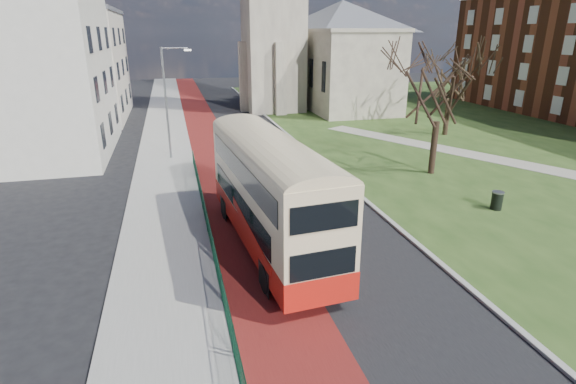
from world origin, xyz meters
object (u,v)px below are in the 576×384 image
object	(u,v)px
streetlamp	(168,98)
bus	(270,189)
winter_tree_near	(441,78)
winter_tree_far	(452,70)
litter_bin	(497,200)

from	to	relation	value
streetlamp	bus	world-z (taller)	streetlamp
winter_tree_near	winter_tree_far	world-z (taller)	winter_tree_near
streetlamp	winter_tree_far	xyz separation A→B (m)	(24.68, 2.24, 1.31)
bus	winter_tree_near	size ratio (longest dim) A/B	1.29
streetlamp	litter_bin	bearing A→B (deg)	-41.74
streetlamp	litter_bin	xyz separation A→B (m)	(16.76, -14.95, -4.05)
winter_tree_far	winter_tree_near	bearing A→B (deg)	-126.67
bus	winter_tree_near	xyz separation A→B (m)	(12.92, 8.04, 3.57)
bus	winter_tree_near	world-z (taller)	winter_tree_near
streetlamp	bus	xyz separation A→B (m)	(4.01, -16.21, -1.84)
bus	litter_bin	xyz separation A→B (m)	(12.75, 1.26, -2.21)
bus	litter_bin	distance (m)	13.00
winter_tree_near	litter_bin	bearing A→B (deg)	-91.45
bus	winter_tree_far	xyz separation A→B (m)	(20.67, 18.45, 3.15)
streetlamp	winter_tree_far	size ratio (longest dim) A/B	0.94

